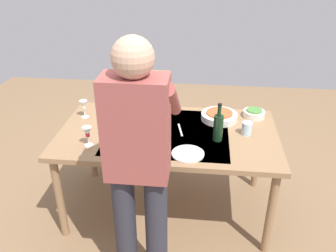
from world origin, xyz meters
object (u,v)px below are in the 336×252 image
Objects in this scene: wine_bottle at (218,127)px; water_cup_near_right at (247,128)px; serving_bowl_pasta at (219,116)px; dining_table at (168,139)px; water_cup_near_left at (132,113)px; person_server at (138,161)px; wine_glass_right at (87,133)px; side_bowl_salad at (254,113)px; dinner_plate_near at (188,154)px; chair_near at (150,110)px; dinner_plate_far at (122,134)px; water_cup_far_left at (153,119)px; wine_glass_left at (84,106)px.

water_cup_near_right is at bearing -153.51° from wine_bottle.
wine_bottle is at bearing 86.84° from serving_bowl_pasta.
water_cup_near_left is (0.32, -0.18, 0.12)m from dining_table.
water_cup_near_right is 0.34× the size of serving_bowl_pasta.
person_server reaches higher than wine_bottle.
person_server is at bearing 134.67° from wine_glass_right.
wine_bottle is 0.26m from water_cup_near_right.
water_cup_near_left reaches higher than dining_table.
serving_bowl_pasta is (-0.02, -0.34, -0.08)m from wine_bottle.
side_bowl_salad reaches higher than dinner_plate_near.
chair_near is 6.03× the size of wine_glass_right.
wine_glass_right reaches higher than water_cup_near_right.
water_cup_near_left reaches higher than dinner_plate_far.
water_cup_far_left is 0.40× the size of dinner_plate_near.
serving_bowl_pasta is at bearing -111.62° from dinner_plate_near.
water_cup_near_right is (-0.69, -0.76, -0.16)m from person_server.
water_cup_near_left reaches higher than dinner_plate_near.
chair_near is 9.91× the size of water_cup_far_left.
dining_table is at bearing -12.74° from wine_bottle.
wine_glass_left is (0.44, 0.68, 0.33)m from chair_near.
wine_bottle is 0.32m from dinner_plate_near.
dining_table is at bearing -153.89° from wine_glass_right.
dinner_plate_far is at bearing 6.85° from water_cup_near_right.
serving_bowl_pasta is 1.67× the size of side_bowl_salad.
dinner_plate_far is at bearing 24.83° from serving_bowl_pasta.
wine_bottle is at bearing -168.84° from wine_glass_right.
wine_bottle reaches higher than dinner_plate_far.
wine_glass_left reaches higher than dinner_plate_near.
water_cup_near_left is 1.20× the size of water_cup_far_left.
serving_bowl_pasta is 0.61m from dinner_plate_near.
water_cup_near_right reaches higher than dining_table.
dinner_plate_far is (0.06, 0.94, 0.23)m from chair_near.
person_server is (0.09, 0.74, 0.28)m from dining_table.
chair_near reaches higher than side_bowl_salad.
side_bowl_salad is (-0.29, -0.08, 0.00)m from serving_bowl_pasta.
serving_bowl_pasta is at bearing 138.65° from chair_near.
wine_bottle is 1.14m from wine_glass_left.
water_cup_near_right is at bearing 172.93° from water_cup_far_left.
water_cup_near_left is at bearing -117.16° from wine_glass_right.
chair_near is at bearing -28.01° from side_bowl_salad.
water_cup_far_left is 0.31× the size of serving_bowl_pasta.
serving_bowl_pasta is (-0.95, -0.53, -0.07)m from wine_glass_right.
chair_near is 1.28m from dinner_plate_near.
water_cup_far_left is at bearing 14.56° from serving_bowl_pasta.
dining_table is 7.39× the size of dinner_plate_far.
water_cup_far_left is (-0.59, 0.06, -0.06)m from wine_glass_left.
water_cup_far_left is (0.74, -0.09, -0.00)m from water_cup_near_right.
water_cup_near_right is (-0.92, 0.16, -0.00)m from water_cup_near_left.
dining_table is 0.21m from water_cup_far_left.
chair_near is (0.28, -0.86, -0.16)m from dining_table.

